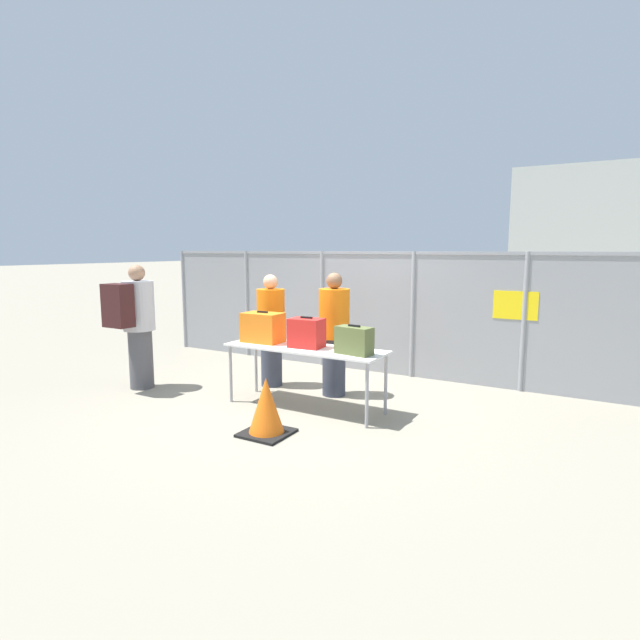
{
  "coord_description": "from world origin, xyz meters",
  "views": [
    {
      "loc": [
        3.42,
        -5.42,
        2.01
      ],
      "look_at": [
        0.05,
        0.42,
        1.05
      ],
      "focal_mm": 28.0,
      "sensor_mm": 36.0,
      "label": 1
    }
  ],
  "objects": [
    {
      "name": "ground_plane",
      "position": [
        0.0,
        0.0,
        0.0
      ],
      "size": [
        120.0,
        120.0,
        0.0
      ],
      "primitive_type": "plane",
      "color": "gray"
    },
    {
      "name": "fence_section",
      "position": [
        0.02,
        2.0,
        1.04
      ],
      "size": [
        8.23,
        0.07,
        1.98
      ],
      "color": "gray",
      "rests_on": "ground_plane"
    },
    {
      "name": "inspection_table",
      "position": [
        0.18,
        -0.18,
        0.73
      ],
      "size": [
        2.09,
        0.67,
        0.79
      ],
      "color": "silver",
      "rests_on": "ground_plane"
    },
    {
      "name": "suitcase_orange",
      "position": [
        -0.49,
        -0.16,
        0.98
      ],
      "size": [
        0.53,
        0.34,
        0.41
      ],
      "color": "orange",
      "rests_on": "inspection_table"
    },
    {
      "name": "suitcase_red",
      "position": [
        0.2,
        -0.18,
        0.97
      ],
      "size": [
        0.43,
        0.31,
        0.39
      ],
      "color": "red",
      "rests_on": "inspection_table"
    },
    {
      "name": "suitcase_olive",
      "position": [
        0.9,
        -0.26,
        0.95
      ],
      "size": [
        0.46,
        0.27,
        0.35
      ],
      "color": "#566033",
      "rests_on": "inspection_table"
    },
    {
      "name": "traveler_hooded",
      "position": [
        -2.38,
        -0.64,
        0.99
      ],
      "size": [
        0.44,
        0.69,
        1.79
      ],
      "rotation": [
        0.0,
        0.0,
        0.21
      ],
      "color": "#4C4C51",
      "rests_on": "ground_plane"
    },
    {
      "name": "security_worker_near",
      "position": [
        0.23,
        0.5,
        0.88
      ],
      "size": [
        0.42,
        0.42,
        1.7
      ],
      "rotation": [
        0.0,
        0.0,
        3.41
      ],
      "color": "#383D4C",
      "rests_on": "ground_plane"
    },
    {
      "name": "security_worker_far",
      "position": [
        -0.81,
        0.47,
        0.85
      ],
      "size": [
        0.41,
        0.41,
        1.65
      ],
      "rotation": [
        0.0,
        0.0,
        3.47
      ],
      "color": "#383D4C",
      "rests_on": "ground_plane"
    },
    {
      "name": "utility_trailer",
      "position": [
        1.52,
        3.27,
        0.42
      ],
      "size": [
        3.52,
        2.1,
        0.72
      ],
      "color": "#4C6B47",
      "rests_on": "ground_plane"
    },
    {
      "name": "traffic_cone",
      "position": [
        0.3,
        -1.18,
        0.3
      ],
      "size": [
        0.51,
        0.51,
        0.64
      ],
      "color": "black",
      "rests_on": "ground_plane"
    }
  ]
}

